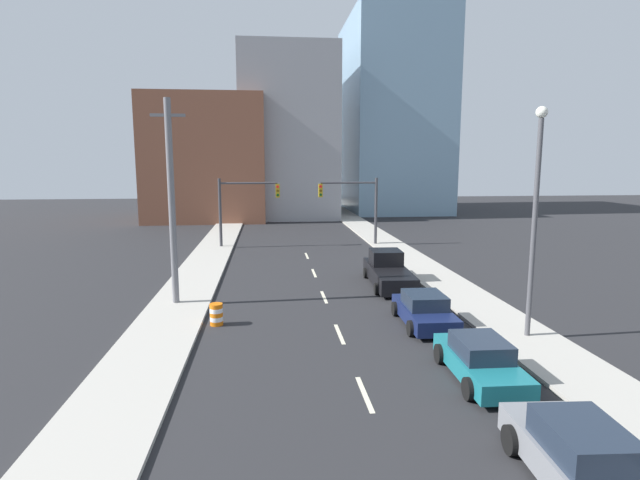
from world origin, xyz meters
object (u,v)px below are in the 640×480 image
(street_lamp, at_px, (535,209))
(sedan_gray, at_px, (582,461))
(traffic_barrel, at_px, (216,314))
(sedan_navy, at_px, (424,310))
(traffic_signal_left, at_px, (239,202))
(traffic_signal_right, at_px, (358,201))
(sedan_teal, at_px, (480,360))
(pickup_truck_black, at_px, (388,272))
(utility_pole_left_mid, at_px, (172,202))

(street_lamp, bearing_deg, sedan_gray, -112.09)
(traffic_barrel, distance_m, sedan_navy, 8.99)
(traffic_signal_left, xyz_separation_m, street_lamp, (12.61, -23.03, 1.43))
(traffic_signal_right, relative_size, sedan_navy, 1.28)
(traffic_barrel, xyz_separation_m, sedan_teal, (9.05, -6.42, 0.16))
(street_lamp, distance_m, sedan_navy, 6.16)
(sedan_navy, relative_size, pickup_truck_black, 0.70)
(traffic_barrel, relative_size, sedan_teal, 0.21)
(traffic_signal_left, bearing_deg, pickup_truck_black, -56.22)
(traffic_signal_right, bearing_deg, sedan_gray, -91.71)
(traffic_signal_left, relative_size, sedan_navy, 1.28)
(utility_pole_left_mid, relative_size, sedan_teal, 2.23)
(street_lamp, bearing_deg, sedan_navy, 149.36)
(utility_pole_left_mid, bearing_deg, sedan_teal, -40.63)
(traffic_signal_right, height_order, utility_pole_left_mid, utility_pole_left_mid)
(utility_pole_left_mid, distance_m, traffic_barrel, 6.13)
(traffic_signal_left, relative_size, sedan_teal, 1.28)
(traffic_signal_left, relative_size, street_lamp, 0.63)
(traffic_signal_right, height_order, traffic_barrel, traffic_signal_right)
(traffic_barrel, height_order, pickup_truck_black, pickup_truck_black)
(utility_pole_left_mid, relative_size, pickup_truck_black, 1.56)
(sedan_gray, height_order, pickup_truck_black, pickup_truck_black)
(sedan_teal, xyz_separation_m, sedan_navy, (-0.10, 5.54, 0.00))
(traffic_signal_left, height_order, sedan_teal, traffic_signal_left)
(street_lamp, height_order, pickup_truck_black, street_lamp)
(traffic_barrel, height_order, sedan_teal, sedan_teal)
(sedan_teal, bearing_deg, street_lamp, 46.06)
(traffic_signal_left, xyz_separation_m, sedan_teal, (9.14, -26.45, -3.13))
(street_lamp, xyz_separation_m, pickup_truck_black, (-3.42, 9.30, -4.42))
(traffic_signal_right, height_order, sedan_teal, traffic_signal_right)
(traffic_signal_left, height_order, sedan_navy, traffic_signal_left)
(traffic_signal_left, distance_m, sedan_teal, 28.16)
(sedan_teal, bearing_deg, utility_pole_left_mid, 140.75)
(street_lamp, relative_size, pickup_truck_black, 1.42)
(street_lamp, bearing_deg, sedan_teal, -135.32)
(sedan_navy, distance_m, pickup_truck_black, 7.19)
(sedan_teal, bearing_deg, sedan_gray, -90.69)
(traffic_barrel, relative_size, pickup_truck_black, 0.15)
(utility_pole_left_mid, xyz_separation_m, street_lamp, (14.80, -6.30, 0.10))
(traffic_signal_right, bearing_deg, traffic_signal_left, 180.00)
(sedan_navy, bearing_deg, pickup_truck_black, 89.95)
(traffic_signal_right, bearing_deg, utility_pole_left_mid, -125.88)
(sedan_gray, bearing_deg, pickup_truck_black, 92.60)
(traffic_signal_left, bearing_deg, utility_pole_left_mid, -97.49)
(traffic_signal_right, relative_size, sedan_gray, 1.21)
(sedan_gray, distance_m, sedan_teal, 5.62)
(traffic_signal_right, distance_m, sedan_teal, 26.65)
(traffic_barrel, bearing_deg, pickup_truck_black, 34.78)
(utility_pole_left_mid, xyz_separation_m, pickup_truck_black, (11.38, 2.99, -4.32))
(traffic_signal_left, height_order, traffic_signal_right, same)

